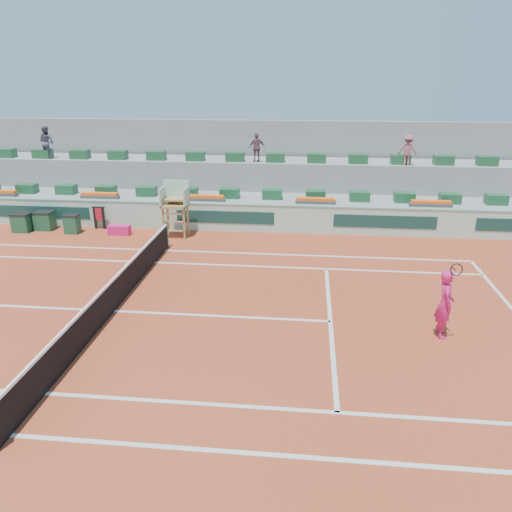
% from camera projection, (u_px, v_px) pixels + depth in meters
% --- Properties ---
extents(ground, '(90.00, 90.00, 0.00)m').
position_uv_depth(ground, '(114.00, 311.00, 14.88)').
color(ground, '#95361D').
rests_on(ground, ground).
extents(seating_tier_lower, '(36.00, 4.00, 1.20)m').
position_uv_depth(seating_tier_lower, '(193.00, 204.00, 24.67)').
color(seating_tier_lower, gray).
rests_on(seating_tier_lower, ground).
extents(seating_tier_upper, '(36.00, 2.40, 2.60)m').
position_uv_depth(seating_tier_upper, '(199.00, 184.00, 25.93)').
color(seating_tier_upper, gray).
rests_on(seating_tier_upper, ground).
extents(stadium_back_wall, '(36.00, 0.40, 4.40)m').
position_uv_depth(stadium_back_wall, '(205.00, 161.00, 27.11)').
color(stadium_back_wall, gray).
rests_on(stadium_back_wall, ground).
extents(player_bag, '(0.95, 0.42, 0.42)m').
position_uv_depth(player_bag, '(119.00, 230.00, 21.94)').
color(player_bag, '#DA1C6E').
rests_on(player_bag, ground).
extents(spectator_left, '(0.94, 0.84, 1.62)m').
position_uv_depth(spectator_left, '(47.00, 142.00, 25.38)').
color(spectator_left, '#4F4E5B').
rests_on(spectator_left, seating_tier_upper).
extents(spectator_mid, '(0.88, 0.60, 1.39)m').
position_uv_depth(spectator_mid, '(257.00, 148.00, 24.26)').
color(spectator_mid, '#714B57').
rests_on(spectator_mid, seating_tier_upper).
extents(spectator_right, '(1.04, 0.79, 1.42)m').
position_uv_depth(spectator_right, '(408.00, 150.00, 23.40)').
color(spectator_right, '#9D4E5D').
rests_on(spectator_right, seating_tier_upper).
extents(court_lines, '(23.89, 11.09, 0.01)m').
position_uv_depth(court_lines, '(114.00, 311.00, 14.88)').
color(court_lines, silver).
rests_on(court_lines, ground).
extents(tennis_net, '(0.10, 11.97, 1.10)m').
position_uv_depth(tennis_net, '(112.00, 295.00, 14.70)').
color(tennis_net, black).
rests_on(tennis_net, ground).
extents(advertising_hoarding, '(36.00, 0.34, 1.26)m').
position_uv_depth(advertising_hoarding, '(183.00, 215.00, 22.60)').
color(advertising_hoarding, '#A5D0B9').
rests_on(advertising_hoarding, ground).
extents(umpire_chair, '(1.10, 0.90, 2.40)m').
position_uv_depth(umpire_chair, '(175.00, 201.00, 21.35)').
color(umpire_chair, olive).
rests_on(umpire_chair, ground).
extents(seat_row_lower, '(32.90, 0.60, 0.44)m').
position_uv_depth(seat_row_lower, '(188.00, 192.00, 23.55)').
color(seat_row_lower, '#1A502C').
rests_on(seat_row_lower, seating_tier_lower).
extents(seat_row_upper, '(32.90, 0.60, 0.44)m').
position_uv_depth(seat_row_upper, '(195.00, 156.00, 24.84)').
color(seat_row_upper, '#1A502C').
rests_on(seat_row_upper, seating_tier_upper).
extents(flower_planters, '(26.80, 0.36, 0.28)m').
position_uv_depth(flower_planters, '(152.00, 197.00, 22.98)').
color(flower_planters, '#494949').
rests_on(flower_planters, seating_tier_lower).
extents(drink_cooler_a, '(0.63, 0.54, 0.84)m').
position_uv_depth(drink_cooler_a, '(72.00, 224.00, 22.08)').
color(drink_cooler_a, '#18492D').
rests_on(drink_cooler_a, ground).
extents(drink_cooler_b, '(0.82, 0.71, 0.84)m').
position_uv_depth(drink_cooler_b, '(45.00, 220.00, 22.59)').
color(drink_cooler_b, '#18492D').
rests_on(drink_cooler_b, ground).
extents(drink_cooler_c, '(0.80, 0.69, 0.84)m').
position_uv_depth(drink_cooler_c, '(22.00, 222.00, 22.31)').
color(drink_cooler_c, '#18492D').
rests_on(drink_cooler_c, ground).
extents(towel_rack, '(0.60, 0.10, 1.03)m').
position_uv_depth(towel_rack, '(99.00, 216.00, 22.63)').
color(towel_rack, black).
rests_on(towel_rack, ground).
extents(tennis_player, '(0.48, 0.91, 2.28)m').
position_uv_depth(tennis_player, '(445.00, 303.00, 13.19)').
color(tennis_player, '#DA1C6E').
rests_on(tennis_player, ground).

